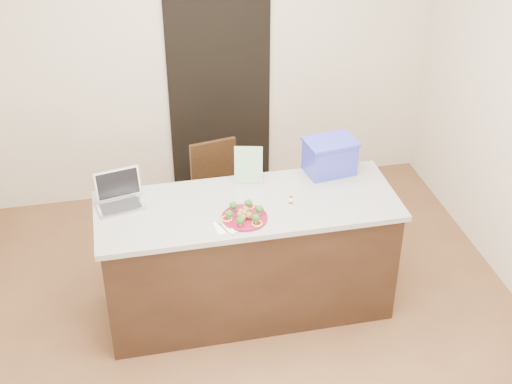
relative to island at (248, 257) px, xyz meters
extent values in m
plane|color=brown|center=(0.00, -0.25, -0.46)|extent=(4.00, 4.00, 0.00)
plane|color=beige|center=(0.00, 1.75, 0.89)|extent=(4.00, 0.00, 4.00)
cube|color=black|center=(0.10, 1.73, 0.54)|extent=(0.90, 0.02, 2.00)
cube|color=black|center=(0.00, 0.00, -0.02)|extent=(2.00, 0.70, 0.88)
cube|color=beige|center=(0.00, 0.00, 0.44)|extent=(2.06, 0.76, 0.04)
cylinder|color=maroon|center=(-0.06, -0.17, 0.47)|extent=(0.30, 0.30, 0.02)
torus|color=maroon|center=(-0.06, -0.17, 0.47)|extent=(0.30, 0.30, 0.01)
sphere|color=olive|center=(-0.06, -0.17, 0.50)|extent=(0.04, 0.04, 0.04)
sphere|color=olive|center=(-0.04, -0.14, 0.50)|extent=(0.04, 0.04, 0.04)
sphere|color=olive|center=(-0.08, -0.14, 0.50)|extent=(0.04, 0.04, 0.04)
sphere|color=olive|center=(-0.10, -0.18, 0.50)|extent=(0.04, 0.04, 0.04)
sphere|color=olive|center=(-0.07, -0.21, 0.50)|extent=(0.04, 0.04, 0.04)
sphere|color=olive|center=(-0.03, -0.20, 0.50)|extent=(0.04, 0.04, 0.04)
ellipsoid|color=#1B4713|center=(0.05, -0.17, 0.52)|extent=(0.05, 0.05, 0.04)
ellipsoid|color=#1B4713|center=(-0.01, -0.08, 0.52)|extent=(0.05, 0.05, 0.04)
ellipsoid|color=#1B4713|center=(-0.11, -0.09, 0.52)|extent=(0.05, 0.05, 0.04)
ellipsoid|color=#1B4713|center=(-0.16, -0.18, 0.52)|extent=(0.05, 0.05, 0.04)
ellipsoid|color=#1B4713|center=(-0.10, -0.27, 0.52)|extent=(0.05, 0.05, 0.04)
ellipsoid|color=#1B4713|center=(0.00, -0.26, 0.52)|extent=(0.05, 0.05, 0.04)
torus|color=yellow|center=(0.00, -0.07, 0.48)|extent=(0.07, 0.07, 0.01)
torus|color=yellow|center=(-0.17, -0.18, 0.48)|extent=(0.07, 0.07, 0.01)
torus|color=yellow|center=(0.01, -0.27, 0.48)|extent=(0.07, 0.07, 0.01)
cube|color=white|center=(-0.19, -0.24, 0.46)|extent=(0.15, 0.15, 0.01)
cube|color=#B8B8BC|center=(-0.21, -0.26, 0.47)|extent=(0.05, 0.11, 0.00)
cube|color=#B8B8BC|center=(-0.21, -0.20, 0.47)|extent=(0.04, 0.05, 0.00)
cube|color=white|center=(-0.16, -0.29, 0.47)|extent=(0.03, 0.10, 0.01)
cube|color=#B8B8BC|center=(-0.16, -0.19, 0.47)|extent=(0.03, 0.12, 0.00)
cylinder|color=white|center=(0.28, -0.07, 0.48)|extent=(0.03, 0.03, 0.04)
cylinder|color=white|center=(0.28, -0.07, 0.51)|extent=(0.02, 0.02, 0.01)
cylinder|color=red|center=(0.28, -0.07, 0.52)|extent=(0.02, 0.02, 0.01)
cylinder|color=red|center=(0.28, -0.07, 0.48)|extent=(0.03, 0.03, 0.02)
cube|color=#AAA9AD|center=(-0.85, 0.14, 0.46)|extent=(0.35, 0.28, 0.01)
cube|color=#AAA9AD|center=(-0.85, 0.25, 0.58)|extent=(0.32, 0.12, 0.21)
cube|color=black|center=(-0.85, 0.25, 0.58)|extent=(0.29, 0.10, 0.18)
cube|color=#242426|center=(-0.85, 0.13, 0.47)|extent=(0.29, 0.20, 0.00)
cube|color=silver|center=(0.06, 0.27, 0.60)|extent=(0.20, 0.09, 0.28)
cube|color=#3138B4|center=(0.66, 0.29, 0.58)|extent=(0.37, 0.28, 0.24)
cube|color=#3138B4|center=(0.66, 0.29, 0.71)|extent=(0.39, 0.31, 0.02)
cube|color=#351E0F|center=(-0.08, 0.84, -0.05)|extent=(0.45, 0.45, 0.04)
cube|color=#351E0F|center=(-0.08, 1.02, 0.19)|extent=(0.38, 0.10, 0.44)
cylinder|color=#351E0F|center=(-0.24, 0.68, -0.26)|extent=(0.03, 0.03, 0.41)
cylinder|color=#351E0F|center=(0.08, 0.68, -0.26)|extent=(0.03, 0.03, 0.41)
cylinder|color=#351E0F|center=(-0.24, 1.01, -0.26)|extent=(0.03, 0.03, 0.41)
cylinder|color=#351E0F|center=(0.08, 1.01, -0.26)|extent=(0.03, 0.03, 0.41)
camera|label=1|loc=(-0.79, -3.95, 3.12)|focal=50.00mm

